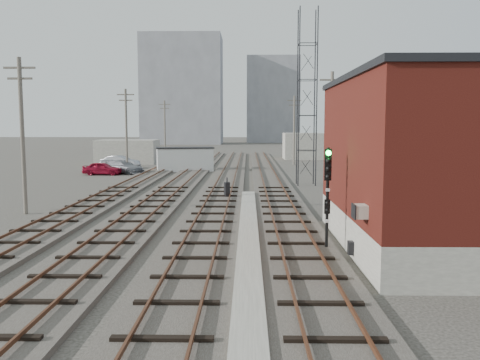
{
  "coord_description": "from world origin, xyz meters",
  "views": [
    {
      "loc": [
        0.49,
        -9.03,
        5.14
      ],
      "look_at": [
        0.04,
        18.34,
        2.2
      ],
      "focal_mm": 38.0,
      "sensor_mm": 36.0,
      "label": 1
    }
  ],
  "objects_px": {
    "signal_mast": "(328,190)",
    "site_trailer": "(185,159)",
    "car_grey": "(123,167)",
    "switch_stand": "(227,190)",
    "car_silver": "(120,162)",
    "car_red": "(102,168)"
  },
  "relations": [
    {
      "from": "car_grey",
      "to": "car_red",
      "type": "bearing_deg",
      "value": 157.04
    },
    {
      "from": "car_red",
      "to": "car_silver",
      "type": "relative_size",
      "value": 0.86
    },
    {
      "from": "car_grey",
      "to": "switch_stand",
      "type": "bearing_deg",
      "value": -120.94
    },
    {
      "from": "signal_mast",
      "to": "site_trailer",
      "type": "height_order",
      "value": "signal_mast"
    },
    {
      "from": "switch_stand",
      "to": "car_grey",
      "type": "relative_size",
      "value": 0.29
    },
    {
      "from": "site_trailer",
      "to": "car_grey",
      "type": "height_order",
      "value": "site_trailer"
    },
    {
      "from": "switch_stand",
      "to": "car_silver",
      "type": "height_order",
      "value": "same"
    },
    {
      "from": "car_red",
      "to": "car_silver",
      "type": "height_order",
      "value": "car_silver"
    },
    {
      "from": "signal_mast",
      "to": "car_silver",
      "type": "relative_size",
      "value": 0.91
    },
    {
      "from": "switch_stand",
      "to": "car_grey",
      "type": "distance_m",
      "value": 22.42
    },
    {
      "from": "signal_mast",
      "to": "car_grey",
      "type": "bearing_deg",
      "value": 116.29
    },
    {
      "from": "car_red",
      "to": "car_silver",
      "type": "xyz_separation_m",
      "value": [
        -0.14,
        8.1,
        0.09
      ]
    },
    {
      "from": "car_red",
      "to": "car_grey",
      "type": "relative_size",
      "value": 0.81
    },
    {
      "from": "site_trailer",
      "to": "car_red",
      "type": "relative_size",
      "value": 1.71
    },
    {
      "from": "signal_mast",
      "to": "switch_stand",
      "type": "relative_size",
      "value": 2.99
    },
    {
      "from": "signal_mast",
      "to": "site_trailer",
      "type": "relative_size",
      "value": 0.62
    },
    {
      "from": "switch_stand",
      "to": "car_silver",
      "type": "relative_size",
      "value": 0.31
    },
    {
      "from": "signal_mast",
      "to": "site_trailer",
      "type": "bearing_deg",
      "value": 105.75
    },
    {
      "from": "car_red",
      "to": "car_grey",
      "type": "distance_m",
      "value": 2.38
    },
    {
      "from": "signal_mast",
      "to": "switch_stand",
      "type": "height_order",
      "value": "signal_mast"
    },
    {
      "from": "switch_stand",
      "to": "car_red",
      "type": "relative_size",
      "value": 0.36
    },
    {
      "from": "site_trailer",
      "to": "car_grey",
      "type": "xyz_separation_m",
      "value": [
        -6.24,
        -3.23,
        -0.65
      ]
    }
  ]
}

